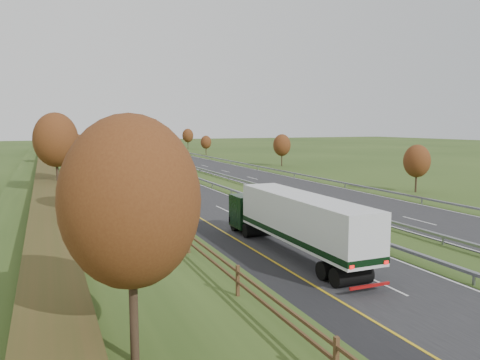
# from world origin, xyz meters

# --- Properties ---
(ground) EXTENTS (400.00, 400.00, 0.00)m
(ground) POSITION_xyz_m (8.00, 55.00, 0.00)
(ground) COLOR #2B4117
(ground) RESTS_ON ground
(near_carriageway) EXTENTS (10.50, 200.00, 0.04)m
(near_carriageway) POSITION_xyz_m (0.00, 60.00, 0.02)
(near_carriageway) COLOR black
(near_carriageway) RESTS_ON ground
(far_carriageway) EXTENTS (10.50, 200.00, 0.04)m
(far_carriageway) POSITION_xyz_m (16.50, 60.00, 0.02)
(far_carriageway) COLOR black
(far_carriageway) RESTS_ON ground
(hard_shoulder) EXTENTS (3.00, 200.00, 0.04)m
(hard_shoulder) POSITION_xyz_m (-3.75, 60.00, 0.02)
(hard_shoulder) COLOR black
(hard_shoulder) RESTS_ON ground
(lane_markings) EXTENTS (26.75, 200.00, 0.01)m
(lane_markings) POSITION_xyz_m (6.40, 59.88, 0.05)
(lane_markings) COLOR silver
(lane_markings) RESTS_ON near_carriageway
(embankment_left) EXTENTS (12.00, 200.00, 2.00)m
(embankment_left) POSITION_xyz_m (-13.00, 60.00, 1.00)
(embankment_left) COLOR #2B4117
(embankment_left) RESTS_ON ground
(hedge_left) EXTENTS (2.20, 180.00, 1.10)m
(hedge_left) POSITION_xyz_m (-15.00, 60.00, 2.55)
(hedge_left) COLOR #373817
(hedge_left) RESTS_ON embankment_left
(fence_left) EXTENTS (0.12, 189.06, 1.20)m
(fence_left) POSITION_xyz_m (-8.50, 59.59, 2.73)
(fence_left) COLOR #422B19
(fence_left) RESTS_ON embankment_left
(median_barrier_near) EXTENTS (0.32, 200.00, 0.71)m
(median_barrier_near) POSITION_xyz_m (5.70, 60.00, 0.61)
(median_barrier_near) COLOR gray
(median_barrier_near) RESTS_ON ground
(median_barrier_far) EXTENTS (0.32, 200.00, 0.71)m
(median_barrier_far) POSITION_xyz_m (10.80, 60.00, 0.61)
(median_barrier_far) COLOR gray
(median_barrier_far) RESTS_ON ground
(outer_barrier_far) EXTENTS (0.32, 200.00, 0.71)m
(outer_barrier_far) POSITION_xyz_m (22.30, 60.00, 0.62)
(outer_barrier_far) COLOR gray
(outer_barrier_far) RESTS_ON ground
(trees_left) EXTENTS (6.64, 164.30, 7.66)m
(trees_left) POSITION_xyz_m (-12.64, 56.63, 6.37)
(trees_left) COLOR #2D2116
(trees_left) RESTS_ON embankment_left
(trees_far) EXTENTS (8.45, 118.60, 7.12)m
(trees_far) POSITION_xyz_m (29.80, 89.21, 4.25)
(trees_far) COLOR #2D2116
(trees_far) RESTS_ON ground
(box_lorry) EXTENTS (2.58, 16.28, 4.06)m
(box_lorry) POSITION_xyz_m (-0.38, 5.63, 2.33)
(box_lorry) COLOR black
(box_lorry) RESTS_ON near_carriageway
(road_tanker) EXTENTS (2.40, 11.22, 3.46)m
(road_tanker) POSITION_xyz_m (-1.11, 110.64, 1.86)
(road_tanker) COLOR silver
(road_tanker) RESTS_ON near_carriageway
(car_dark_near) EXTENTS (1.84, 4.30, 1.45)m
(car_dark_near) POSITION_xyz_m (2.57, 51.10, 0.76)
(car_dark_near) COLOR black
(car_dark_near) RESTS_ON near_carriageway
(car_silver_mid) EXTENTS (2.21, 5.07, 1.62)m
(car_silver_mid) POSITION_xyz_m (-0.83, 76.70, 0.85)
(car_silver_mid) COLOR #BABAC0
(car_silver_mid) RESTS_ON near_carriageway
(car_small_far) EXTENTS (2.57, 5.22, 1.46)m
(car_small_far) POSITION_xyz_m (-1.60, 141.33, 0.77)
(car_small_far) COLOR #15133E
(car_small_far) RESTS_ON near_carriageway
(car_oncoming) EXTENTS (3.00, 5.36, 1.42)m
(car_oncoming) POSITION_xyz_m (16.88, 97.77, 0.75)
(car_oncoming) COLOR #ABABB0
(car_oncoming) RESTS_ON far_carriageway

